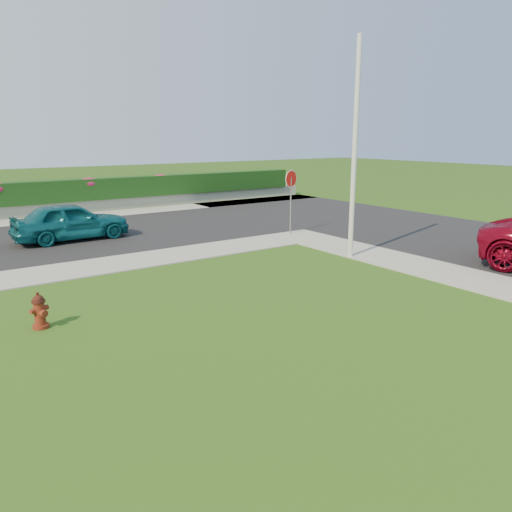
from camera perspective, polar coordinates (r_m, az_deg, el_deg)
ground at (r=8.86m, az=8.07°, el=-12.59°), size 120.00×120.00×0.00m
street_right at (r=20.41m, az=25.40°, el=1.36°), size 8.00×32.00×0.04m
curb_corner at (r=19.72m, az=5.21°, el=2.25°), size 2.00×2.00×0.04m
sidewalk_beyond at (r=25.45m, az=-24.42°, el=3.66°), size 34.00×2.00×0.04m
retaining_wall at (r=26.87m, az=-25.10°, el=4.67°), size 34.00×0.40×0.60m
hedge at (r=26.87m, az=-25.32°, el=6.48°), size 32.00×0.90×1.10m
fire_hydrant at (r=11.26m, az=-23.50°, el=-5.82°), size 0.40×0.38×0.77m
sedan_teal at (r=20.00m, az=-20.39°, el=3.74°), size 4.24×1.84×1.42m
utility_pole at (r=16.19m, az=11.21°, el=11.68°), size 0.16×0.16×6.83m
stop_sign at (r=19.89m, az=4.02°, el=7.90°), size 0.69×0.17×2.58m
flower_clump_e at (r=27.49m, az=-18.55°, el=7.88°), size 1.17×0.75×0.59m
flower_clump_f at (r=28.87m, az=-10.90°, el=8.61°), size 1.08×0.69×0.54m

